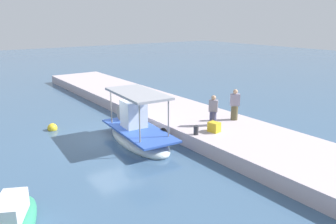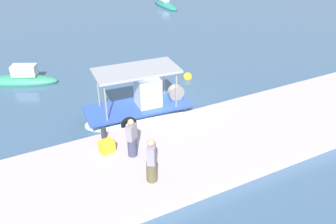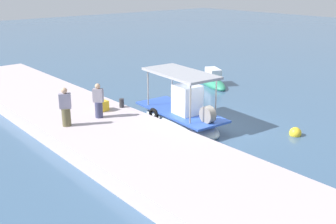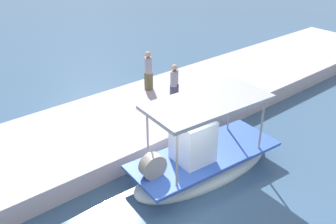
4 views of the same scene
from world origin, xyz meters
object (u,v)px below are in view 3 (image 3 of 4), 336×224
object	(u,v)px
cargo_crate	(102,105)
marker_buoy	(295,133)
main_fishing_boat	(181,115)
mooring_bollard	(122,103)
moored_boat_mid	(211,80)
fisherman_by_crate	(98,102)
fisherman_near_bollard	(66,109)

from	to	relation	value
cargo_crate	marker_buoy	size ratio (longest dim) A/B	0.98
main_fishing_boat	mooring_bollard	world-z (taller)	main_fishing_boat
main_fishing_boat	moored_boat_mid	bearing A→B (deg)	123.98
main_fishing_boat	mooring_bollard	bearing A→B (deg)	-142.46
main_fishing_boat	marker_buoy	xyz separation A→B (m)	(4.50, 3.05, -0.39)
main_fishing_boat	cargo_crate	world-z (taller)	main_fishing_boat
fisherman_by_crate	mooring_bollard	size ratio (longest dim) A/B	3.68
mooring_bollard	fisherman_near_bollard	bearing A→B (deg)	-78.93
fisherman_near_bollard	marker_buoy	size ratio (longest dim) A/B	3.11
mooring_bollard	marker_buoy	distance (m)	8.54
mooring_bollard	moored_boat_mid	bearing A→B (deg)	104.83
main_fishing_boat	marker_buoy	distance (m)	5.45
marker_buoy	fisherman_near_bollard	bearing A→B (deg)	-127.11
fisherman_near_bollard	moored_boat_mid	bearing A→B (deg)	103.81
cargo_crate	moored_boat_mid	size ratio (longest dim) A/B	0.12
cargo_crate	marker_buoy	xyz separation A→B (m)	(7.14, 5.93, -0.84)
mooring_bollard	cargo_crate	world-z (taller)	cargo_crate
marker_buoy	moored_boat_mid	distance (m)	10.18
fisherman_near_bollard	mooring_bollard	distance (m)	3.48
main_fishing_boat	fisherman_by_crate	size ratio (longest dim) A/B	3.36
main_fishing_boat	fisherman_by_crate	world-z (taller)	main_fishing_boat
fisherman_near_bollard	moored_boat_mid	xyz separation A→B (m)	(-3.04, 12.38, -1.28)
main_fishing_boat	cargo_crate	distance (m)	3.93
fisherman_by_crate	cargo_crate	world-z (taller)	fisherman_by_crate
main_fishing_boat	fisherman_near_bollard	bearing A→B (deg)	-108.67
main_fishing_boat	fisherman_by_crate	bearing A→B (deg)	-117.12
main_fishing_boat	moored_boat_mid	distance (m)	8.62
fisherman_near_bollard	marker_buoy	distance (m)	10.48
mooring_bollard	marker_buoy	size ratio (longest dim) A/B	0.79
fisherman_near_bollard	cargo_crate	size ratio (longest dim) A/B	3.18
main_fishing_boat	cargo_crate	xyz separation A→B (m)	(-2.64, -2.88, 0.46)
marker_buoy	moored_boat_mid	size ratio (longest dim) A/B	0.12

